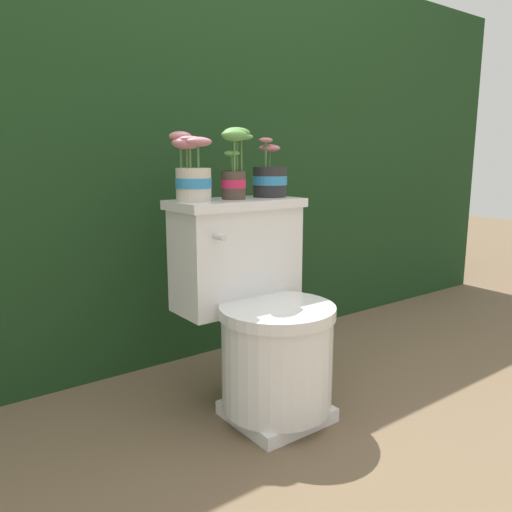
% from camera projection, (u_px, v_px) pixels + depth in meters
% --- Properties ---
extents(ground_plane, '(12.00, 12.00, 0.00)m').
position_uv_depth(ground_plane, '(290.00, 410.00, 1.69)').
color(ground_plane, brown).
extents(hedge_backdrop, '(4.15, 1.04, 1.68)m').
position_uv_depth(hedge_backdrop, '(140.00, 158.00, 2.42)').
color(hedge_backdrop, '#193819').
rests_on(hedge_backdrop, ground).
extents(toilet, '(0.45, 0.52, 0.70)m').
position_uv_depth(toilet, '(260.00, 314.00, 1.65)').
color(toilet, silver).
rests_on(toilet, ground).
extents(potted_plant_left, '(0.13, 0.13, 0.22)m').
position_uv_depth(potted_plant_left, '(192.00, 173.00, 1.57)').
color(potted_plant_left, beige).
rests_on(potted_plant_left, toilet).
extents(potted_plant_midleft, '(0.12, 0.11, 0.24)m').
position_uv_depth(potted_plant_midleft, '(235.00, 164.00, 1.65)').
color(potted_plant_midleft, '#47382D').
rests_on(potted_plant_midleft, toilet).
extents(potted_plant_middle, '(0.12, 0.12, 0.21)m').
position_uv_depth(potted_plant_middle, '(270.00, 178.00, 1.78)').
color(potted_plant_middle, '#262628').
rests_on(potted_plant_middle, toilet).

